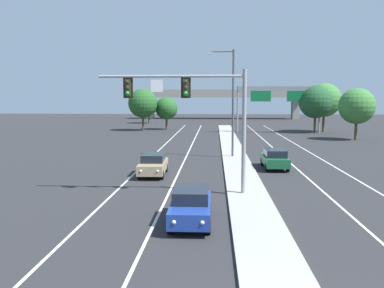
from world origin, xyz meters
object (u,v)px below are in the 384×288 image
at_px(highway_sign_gantry, 279,94).
at_px(tree_far_right_c, 316,102).
at_px(overhead_signal_mast, 196,104).
at_px(street_lamp_median, 231,97).
at_px(tree_far_right_b, 324,100).
at_px(tree_far_left_c, 143,103).
at_px(tree_far_left_a, 149,105).
at_px(tree_far_right_a, 357,106).
at_px(car_oncoming_blue, 191,205).
at_px(car_oncoming_tan, 153,164).
at_px(car_receding_green, 275,158).
at_px(tree_far_left_b, 166,108).

distance_m(highway_sign_gantry, tree_far_right_c, 6.07).
height_order(overhead_signal_mast, street_lamp_median, street_lamp_median).
xyz_separation_m(street_lamp_median, tree_far_right_b, (16.54, 30.08, -0.53)).
xyz_separation_m(tree_far_right_c, tree_far_right_b, (1.93, 2.19, 0.27)).
distance_m(tree_far_left_c, tree_far_left_a, 19.68).
bearing_deg(tree_far_right_a, tree_far_left_a, 135.09).
xyz_separation_m(car_oncoming_blue, tree_far_left_a, (-13.37, 70.83, 3.25)).
height_order(car_oncoming_tan, car_receding_green, same).
relative_size(tree_far_right_c, tree_far_left_a, 1.23).
height_order(overhead_signal_mast, tree_far_right_b, tree_far_right_b).
relative_size(street_lamp_median, tree_far_left_b, 1.74).
bearing_deg(highway_sign_gantry, car_oncoming_tan, -111.94).
relative_size(car_receding_green, tree_far_right_c, 0.59).
relative_size(tree_far_right_b, tree_far_left_a, 1.29).
xyz_separation_m(tree_far_right_c, tree_far_left_c, (-28.41, 3.01, -0.29)).
bearing_deg(car_oncoming_blue, tree_far_left_a, 100.69).
bearing_deg(car_receding_green, overhead_signal_mast, -122.71).
distance_m(tree_far_right_c, tree_far_left_c, 28.57).
xyz_separation_m(overhead_signal_mast, tree_far_left_b, (-7.45, 48.36, -1.63)).
bearing_deg(tree_far_right_b, tree_far_left_a, 147.89).
bearing_deg(tree_far_right_c, car_receding_green, -108.51).
distance_m(car_oncoming_tan, tree_far_right_c, 42.51).
bearing_deg(tree_far_left_b, car_receding_green, -71.08).
bearing_deg(tree_far_right_a, tree_far_left_b, 149.40).
relative_size(car_receding_green, tree_far_left_b, 0.78).
bearing_deg(highway_sign_gantry, tree_far_left_b, 162.07).
relative_size(car_receding_green, tree_far_right_a, 0.64).
height_order(tree_far_right_a, tree_far_left_a, tree_far_right_a).
distance_m(street_lamp_median, tree_far_right_a, 24.52).
height_order(car_oncoming_blue, tree_far_right_c, tree_far_right_c).
bearing_deg(highway_sign_gantry, tree_far_left_c, 171.08).
distance_m(tree_far_left_b, tree_far_left_a, 18.03).
relative_size(car_oncoming_tan, tree_far_right_c, 0.59).
xyz_separation_m(street_lamp_median, car_receding_green, (3.37, -5.67, -4.97)).
distance_m(overhead_signal_mast, tree_far_right_c, 46.15).
relative_size(car_oncoming_blue, tree_far_right_b, 0.56).
distance_m(overhead_signal_mast, tree_far_left_b, 48.96).
relative_size(overhead_signal_mast, car_oncoming_blue, 1.91).
bearing_deg(car_oncoming_tan, tree_far_left_c, 101.04).
height_order(overhead_signal_mast, car_receding_green, overhead_signal_mast).
height_order(car_oncoming_tan, tree_far_right_a, tree_far_right_a).
bearing_deg(tree_far_right_c, tree_far_right_a, -75.05).
relative_size(tree_far_left_c, tree_far_left_b, 1.25).
xyz_separation_m(tree_far_right_b, tree_far_left_a, (-32.47, 20.38, -1.19)).
distance_m(highway_sign_gantry, tree_far_left_c, 22.79).
height_order(highway_sign_gantry, tree_far_left_a, highway_sign_gantry).
bearing_deg(tree_far_left_a, car_receding_green, -71.02).
distance_m(overhead_signal_mast, street_lamp_median, 15.16).
relative_size(tree_far_right_a, tree_far_left_b, 1.21).
height_order(street_lamp_median, tree_far_left_b, street_lamp_median).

